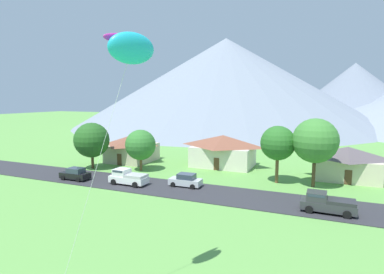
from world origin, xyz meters
The scene contains 15 objects.
road_strip centered at (0.00, 30.91, 0.04)m, with size 160.00×7.17×0.08m, color #2D2D33.
mountain_central_ridge centered at (24.70, 178.78, 14.66)m, with size 70.98×70.98×29.32m, color slate.
mountain_far_east_ridge centered at (-27.35, 122.16, 17.82)m, with size 121.79×121.79×35.63m, color gray.
house_leftmost centered at (-21.16, 43.70, 2.49)m, with size 7.70×8.47×4.80m.
house_left_center centered at (14.10, 44.77, 2.42)m, with size 8.88×6.63×4.68m.
house_right_center centered at (-4.69, 46.24, 2.73)m, with size 10.69×7.41×5.27m.
tree_near_left centered at (9.86, 38.89, 6.05)m, with size 5.75×5.75×8.94m.
tree_left_of_center centered at (5.20, 39.01, 5.45)m, with size 4.66×4.66×7.81m.
tree_center centered at (-23.78, 36.12, 4.69)m, with size 5.67×5.67×7.53m.
tree_right_of_center centered at (-15.74, 38.00, 4.11)m, with size 4.83×4.83×6.54m.
parked_car_black_west_end centered at (-21.06, 29.36, 0.87)m, with size 4.23×2.14×1.68m.
parked_car_silver_mid_east centered at (-5.41, 32.37, 0.87)m, with size 4.25×2.18×1.68m.
pickup_truck_white_west_side centered at (-12.92, 30.28, 1.06)m, with size 5.24×2.41×1.99m.
pickup_truck_charcoal_east_side centered at (11.39, 29.46, 1.06)m, with size 5.24×2.41×1.99m.
kite_flyer_with_kite centered at (1.15, 10.56, 13.79)m, with size 3.92×5.09×14.98m.
Camera 1 is at (10.67, -3.53, 11.52)m, focal length 29.10 mm.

